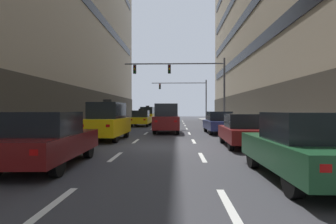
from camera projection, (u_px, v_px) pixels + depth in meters
name	position (u px, v px, depth m)	size (l,w,h in m)	color
ground_plane	(163.00, 146.00, 12.87)	(120.00, 120.00, 0.00)	#38383D
sidewalk_left	(29.00, 144.00, 13.08)	(3.46, 80.00, 0.14)	gray
sidewalk_right	(301.00, 145.00, 12.66)	(3.46, 80.00, 0.14)	gray
lane_stripe_l1_s2	(53.00, 204.00, 4.93)	(0.16, 2.00, 0.01)	silver
lane_stripe_l1_s3	(115.00, 157.00, 9.92)	(0.16, 2.00, 0.01)	silver
lane_stripe_l1_s4	(136.00, 141.00, 14.92)	(0.16, 2.00, 0.01)	silver
lane_stripe_l1_s5	(146.00, 133.00, 19.92)	(0.16, 2.00, 0.01)	silver
lane_stripe_l1_s6	(152.00, 129.00, 24.91)	(0.16, 2.00, 0.01)	silver
lane_stripe_l1_s7	(156.00, 125.00, 29.91)	(0.16, 2.00, 0.01)	silver
lane_stripe_l1_s8	(159.00, 123.00, 34.91)	(0.16, 2.00, 0.01)	silver
lane_stripe_l1_s9	(161.00, 122.00, 39.91)	(0.16, 2.00, 0.01)	silver
lane_stripe_l1_s10	(163.00, 120.00, 44.90)	(0.16, 2.00, 0.01)	silver
lane_stripe_l2_s2	(229.00, 206.00, 4.82)	(0.16, 2.00, 0.01)	silver
lane_stripe_l2_s3	(202.00, 157.00, 9.82)	(0.16, 2.00, 0.01)	silver
lane_stripe_l2_s4	(194.00, 141.00, 14.82)	(0.16, 2.00, 0.01)	silver
lane_stripe_l2_s5	(189.00, 133.00, 19.81)	(0.16, 2.00, 0.01)	silver
lane_stripe_l2_s6	(187.00, 129.00, 24.81)	(0.16, 2.00, 0.01)	silver
lane_stripe_l2_s7	(185.00, 126.00, 29.81)	(0.16, 2.00, 0.01)	silver
lane_stripe_l2_s8	(184.00, 123.00, 34.80)	(0.16, 2.00, 0.01)	silver
lane_stripe_l2_s9	(183.00, 122.00, 39.80)	(0.16, 2.00, 0.01)	silver
lane_stripe_l2_s10	(182.00, 120.00, 44.80)	(0.16, 2.00, 0.01)	silver
taxi_driving_0	(141.00, 118.00, 28.57)	(1.94, 4.56, 1.89)	black
car_driving_1	(172.00, 116.00, 38.14)	(1.96, 4.48, 1.66)	black
car_driving_2	(166.00, 118.00, 20.43)	(2.00, 4.62, 2.22)	black
car_driving_3	(48.00, 140.00, 8.24)	(2.04, 4.58, 1.69)	black
taxi_driving_4	(148.00, 115.00, 35.99)	(2.07, 4.54, 2.34)	black
taxi_driving_5	(107.00, 121.00, 15.51)	(1.98, 4.55, 2.37)	black
car_parked_0	(303.00, 147.00, 6.58)	(1.90, 4.53, 1.70)	black
car_parked_1	(243.00, 131.00, 12.60)	(1.86, 4.22, 1.57)	black
car_parked_2	(219.00, 123.00, 19.77)	(1.93, 4.42, 1.64)	black
traffic_signal_0	(189.00, 78.00, 25.52)	(9.70, 0.35, 6.60)	#4C4C51
traffic_signal_1	(189.00, 92.00, 41.13)	(8.54, 0.35, 6.28)	#4C4C51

